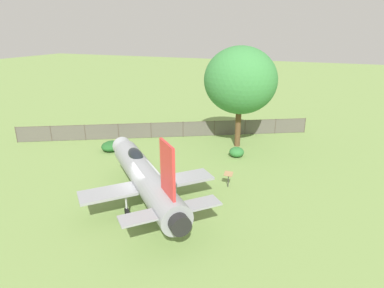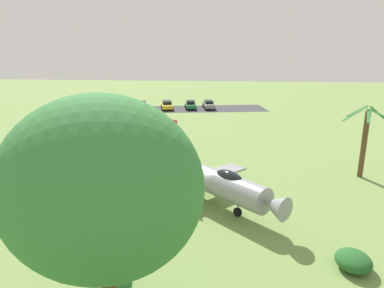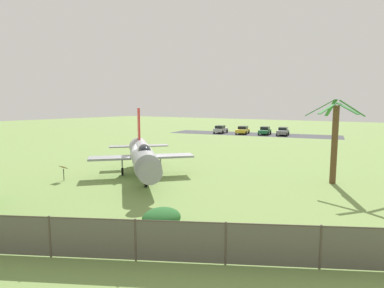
% 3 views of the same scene
% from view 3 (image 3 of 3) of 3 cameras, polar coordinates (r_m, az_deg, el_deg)
% --- Properties ---
extents(ground_plane, '(200.00, 200.00, 0.00)m').
position_cam_3_polar(ground_plane, '(25.64, -8.84, -5.88)').
color(ground_plane, '#75934C').
extents(parking_strip, '(33.34, 13.48, 0.00)m').
position_cam_3_polar(parking_strip, '(63.02, 10.76, 1.75)').
color(parking_strip, '#38383D').
rests_on(parking_strip, ground_plane).
extents(display_jet, '(10.81, 10.54, 5.42)m').
position_cam_3_polar(display_jet, '(24.93, -8.86, -2.02)').
color(display_jet, gray).
rests_on(display_jet, ground_plane).
extents(palm_tree, '(3.90, 4.00, 6.09)m').
position_cam_3_polar(palm_tree, '(24.98, 24.23, 0.62)').
color(palm_tree, brown).
rests_on(palm_tree, ground_plane).
extents(perimeter_fence, '(25.99, 14.09, 1.61)m').
position_cam_3_polar(perimeter_fence, '(14.28, -30.08, -13.78)').
color(perimeter_fence, '#4C4238').
rests_on(perimeter_fence, ground_plane).
extents(shrub_near_fence, '(1.72, 1.97, 0.87)m').
position_cam_3_polar(shrub_near_fence, '(15.34, -5.50, -13.05)').
color(shrub_near_fence, '#235B26').
rests_on(shrub_near_fence, ground_plane).
extents(info_plaque, '(0.61, 0.40, 1.14)m').
position_cam_3_polar(info_plaque, '(25.88, -22.09, -4.26)').
color(info_plaque, '#333333').
rests_on(info_plaque, ground_plane).
extents(parked_car_gray, '(2.65, 5.00, 1.49)m').
position_cam_3_polar(parked_car_gray, '(62.01, 16.02, 2.23)').
color(parked_car_gray, slate).
rests_on(parked_car_gray, ground_plane).
extents(parked_car_green, '(2.54, 4.45, 1.51)m').
position_cam_3_polar(parked_car_green, '(62.55, 12.95, 2.37)').
color(parked_car_green, '#1E6B3D').
rests_on(parked_car_green, ground_plane).
extents(parked_car_yellow, '(2.94, 5.00, 1.50)m').
position_cam_3_polar(parked_car_yellow, '(63.50, 9.10, 2.52)').
color(parked_car_yellow, gold).
rests_on(parked_car_yellow, ground_plane).
extents(parked_car_silver, '(2.60, 4.54, 1.54)m').
position_cam_3_polar(parked_car_silver, '(64.61, 5.15, 2.67)').
color(parked_car_silver, '#B2B5BA').
rests_on(parked_car_silver, ground_plane).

